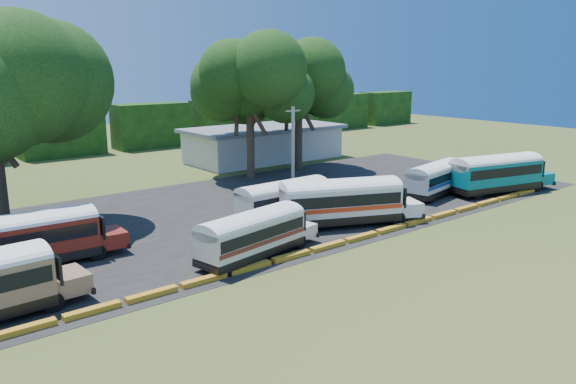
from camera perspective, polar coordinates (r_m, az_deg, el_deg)
ground at (r=34.04m, az=3.36°, el=-6.68°), size 160.00×160.00×0.00m
asphalt_strip at (r=43.75m, az=-6.27°, el=-2.22°), size 64.00×24.00×0.02m
curb at (r=34.69m, az=2.24°, el=-6.02°), size 53.70×0.45×0.30m
terminal_building at (r=67.36m, az=-2.43°, el=5.00°), size 19.00×9.00×4.00m
treeline_backdrop at (r=75.32m, az=-22.06°, el=5.66°), size 130.00×4.00×6.00m
bus_red at (r=35.03m, az=-25.08°, el=-4.16°), size 9.99×2.92×3.25m
bus_cream_west at (r=33.37m, az=-3.53°, el=-4.11°), size 9.13×3.80×2.92m
bus_cream_east at (r=41.52m, az=-0.28°, el=-0.60°), size 9.06×2.43×2.96m
bus_white_red at (r=40.17m, az=5.63°, el=-0.74°), size 10.61×6.42×3.43m
bus_white_blue at (r=50.77m, az=14.84°, el=1.49°), size 9.26×3.94×2.96m
bus_teal at (r=53.26m, az=20.54°, el=1.98°), size 10.97×4.99×3.50m
tree_center at (r=56.03m, az=-3.94°, el=11.48°), size 10.23×10.23×13.75m
tree_east at (r=60.70m, az=1.11°, el=11.42°), size 9.10×9.10×13.13m
utility_pole at (r=50.26m, az=0.51°, el=4.45°), size 1.60×0.30×7.68m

